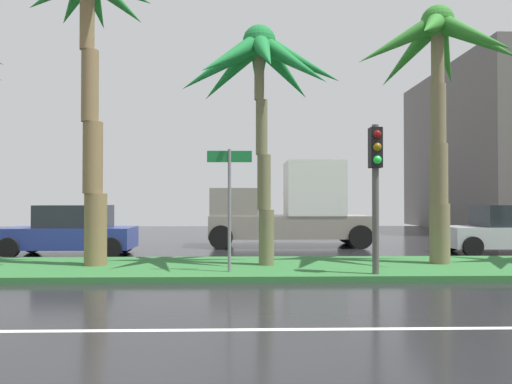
{
  "coord_description": "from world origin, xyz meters",
  "views": [
    {
      "loc": [
        1.21,
        -5.27,
        1.92
      ],
      "look_at": [
        1.58,
        9.6,
        2.14
      ],
      "focal_mm": 34.62,
      "sensor_mm": 36.0,
      "label": 1
    }
  ],
  "objects_px": {
    "box_truck_lead": "(290,208)",
    "palm_tree_centre_left": "(89,29)",
    "street_name_sign": "(229,193)",
    "car_in_traffic_leading": "(71,231)",
    "palm_tree_centre_right": "(438,65)",
    "palm_tree_centre": "(261,72)",
    "traffic_signal_median_right": "(376,171)",
    "car_in_traffic_second": "(508,230)"
  },
  "relations": [
    {
      "from": "traffic_signal_median_right",
      "to": "car_in_traffic_second",
      "type": "xyz_separation_m",
      "value": [
        6.21,
        5.57,
        -1.77
      ]
    },
    {
      "from": "palm_tree_centre_right",
      "to": "box_truck_lead",
      "type": "relative_size",
      "value": 1.12
    },
    {
      "from": "street_name_sign",
      "to": "car_in_traffic_second",
      "type": "distance_m",
      "value": 11.02
    },
    {
      "from": "palm_tree_centre_left",
      "to": "car_in_traffic_leading",
      "type": "bearing_deg",
      "value": 114.86
    },
    {
      "from": "car_in_traffic_leading",
      "to": "traffic_signal_median_right",
      "type": "bearing_deg",
      "value": 148.94
    },
    {
      "from": "traffic_signal_median_right",
      "to": "box_truck_lead",
      "type": "height_order",
      "value": "traffic_signal_median_right"
    },
    {
      "from": "box_truck_lead",
      "to": "car_in_traffic_second",
      "type": "xyz_separation_m",
      "value": [
        7.44,
        -2.97,
        -0.72
      ]
    },
    {
      "from": "palm_tree_centre_right",
      "to": "car_in_traffic_leading",
      "type": "xyz_separation_m",
      "value": [
        -11.32,
        3.55,
        -4.84
      ]
    },
    {
      "from": "traffic_signal_median_right",
      "to": "palm_tree_centre",
      "type": "bearing_deg",
      "value": 146.99
    },
    {
      "from": "palm_tree_centre",
      "to": "street_name_sign",
      "type": "distance_m",
      "value": 3.63
    },
    {
      "from": "palm_tree_centre_left",
      "to": "car_in_traffic_second",
      "type": "distance_m",
      "value": 15.15
    },
    {
      "from": "palm_tree_centre_left",
      "to": "car_in_traffic_leading",
      "type": "relative_size",
      "value": 1.92
    },
    {
      "from": "palm_tree_centre_left",
      "to": "box_truck_lead",
      "type": "bearing_deg",
      "value": 48.75
    },
    {
      "from": "box_truck_lead",
      "to": "palm_tree_centre_left",
      "type": "bearing_deg",
      "value": 48.75
    },
    {
      "from": "car_in_traffic_leading",
      "to": "street_name_sign",
      "type": "bearing_deg",
      "value": 138.14
    },
    {
      "from": "street_name_sign",
      "to": "palm_tree_centre_left",
      "type": "bearing_deg",
      "value": 162.76
    },
    {
      "from": "traffic_signal_median_right",
      "to": "car_in_traffic_leading",
      "type": "relative_size",
      "value": 0.82
    },
    {
      "from": "box_truck_lead",
      "to": "traffic_signal_median_right",
      "type": "bearing_deg",
      "value": 98.23
    },
    {
      "from": "palm_tree_centre_right",
      "to": "car_in_traffic_second",
      "type": "distance_m",
      "value": 7.23
    },
    {
      "from": "palm_tree_centre",
      "to": "car_in_traffic_leading",
      "type": "bearing_deg",
      "value": 149.78
    },
    {
      "from": "palm_tree_centre_left",
      "to": "palm_tree_centre",
      "type": "height_order",
      "value": "palm_tree_centre_left"
    },
    {
      "from": "palm_tree_centre_left",
      "to": "traffic_signal_median_right",
      "type": "xyz_separation_m",
      "value": [
        7.28,
        -1.64,
        -3.89
      ]
    },
    {
      "from": "palm_tree_centre",
      "to": "palm_tree_centre_right",
      "type": "bearing_deg",
      "value": 1.81
    },
    {
      "from": "palm_tree_centre_left",
      "to": "box_truck_lead",
      "type": "height_order",
      "value": "palm_tree_centre_left"
    },
    {
      "from": "palm_tree_centre_left",
      "to": "car_in_traffic_second",
      "type": "bearing_deg",
      "value": 16.21
    },
    {
      "from": "traffic_signal_median_right",
      "to": "car_in_traffic_second",
      "type": "height_order",
      "value": "traffic_signal_median_right"
    },
    {
      "from": "palm_tree_centre_right",
      "to": "box_truck_lead",
      "type": "height_order",
      "value": "palm_tree_centre_right"
    },
    {
      "from": "palm_tree_centre_right",
      "to": "car_in_traffic_leading",
      "type": "relative_size",
      "value": 1.67
    },
    {
      "from": "palm_tree_centre_right",
      "to": "traffic_signal_median_right",
      "type": "xyz_separation_m",
      "value": [
        -2.28,
        -1.9,
        -3.07
      ]
    },
    {
      "from": "palm_tree_centre",
      "to": "car_in_traffic_leading",
      "type": "height_order",
      "value": "palm_tree_centre"
    },
    {
      "from": "street_name_sign",
      "to": "car_in_traffic_second",
      "type": "relative_size",
      "value": 0.7
    },
    {
      "from": "traffic_signal_median_right",
      "to": "car_in_traffic_leading",
      "type": "distance_m",
      "value": 10.7
    },
    {
      "from": "street_name_sign",
      "to": "box_truck_lead",
      "type": "height_order",
      "value": "box_truck_lead"
    },
    {
      "from": "car_in_traffic_second",
      "to": "street_name_sign",
      "type": "bearing_deg",
      "value": 27.75
    },
    {
      "from": "street_name_sign",
      "to": "car_in_traffic_leading",
      "type": "distance_m",
      "value": 7.57
    },
    {
      "from": "car_in_traffic_leading",
      "to": "box_truck_lead",
      "type": "xyz_separation_m",
      "value": [
        7.81,
        3.09,
        0.72
      ]
    },
    {
      "from": "street_name_sign",
      "to": "box_truck_lead",
      "type": "bearing_deg",
      "value": 74.44
    },
    {
      "from": "palm_tree_centre",
      "to": "palm_tree_centre_right",
      "type": "xyz_separation_m",
      "value": [
        4.96,
        0.16,
        0.29
      ]
    },
    {
      "from": "palm_tree_centre_left",
      "to": "box_truck_lead",
      "type": "xyz_separation_m",
      "value": [
        6.05,
        6.89,
        -4.94
      ]
    },
    {
      "from": "street_name_sign",
      "to": "car_in_traffic_leading",
      "type": "bearing_deg",
      "value": 138.14
    },
    {
      "from": "street_name_sign",
      "to": "traffic_signal_median_right",
      "type": "bearing_deg",
      "value": -7.63
    },
    {
      "from": "palm_tree_centre_right",
      "to": "street_name_sign",
      "type": "bearing_deg",
      "value": -166.07
    }
  ]
}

